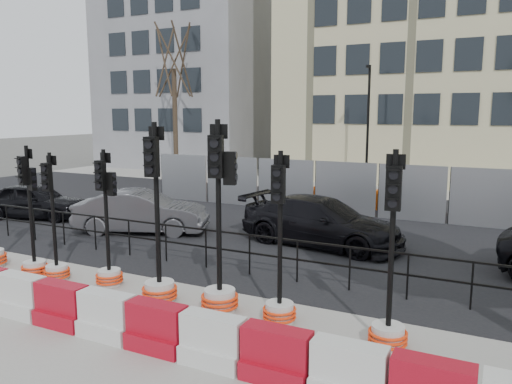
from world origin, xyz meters
The scene contains 21 objects.
ground centered at (0.00, 0.00, 0.00)m, with size 120.00×120.00×0.00m, color #51514C.
sidewalk_near centered at (0.00, -3.00, 0.01)m, with size 40.00×6.00×0.02m, color gray.
road centered at (0.00, 7.00, 0.01)m, with size 40.00×14.00×0.03m, color black.
sidewalk_far centered at (0.00, 16.00, 0.01)m, with size 40.00×4.00×0.02m, color gray.
building_grey centered at (-14.00, 21.99, 7.00)m, with size 11.00×9.06×14.00m.
building_cream centered at (2.00, 21.99, 9.00)m, with size 15.00×10.06×18.00m.
kerb_railing centered at (0.00, 1.20, 0.69)m, with size 18.00×0.04×1.00m.
heras_fencing centered at (-0.01, 9.80, 0.68)m, with size 14.33×1.72×2.00m.
lamp_post_far centered at (0.50, 14.98, 3.22)m, with size 0.12×0.56×6.00m.
tree_bare_far centered at (-11.00, 15.50, 6.65)m, with size 2.00×2.00×9.00m.
barrier_row centered at (0.00, -2.80, 0.37)m, with size 14.65×0.50×0.80m.
traffic_signal_b centered at (-3.26, -1.12, 0.73)m, with size 0.60×0.60×3.07m.
traffic_signal_c centered at (-2.61, -1.06, 0.61)m, with size 0.58×0.58×2.93m.
traffic_signal_d centered at (-1.26, -0.81, 0.72)m, with size 0.60×0.60×3.03m.
traffic_signal_e centered at (0.34, -1.13, 0.75)m, with size 0.71×0.71×3.62m.
traffic_signal_f centered at (1.68, -0.98, 0.88)m, with size 0.73×0.73×3.68m.
traffic_signal_g centered at (2.90, -0.95, 0.65)m, with size 0.62×0.62×3.15m.
traffic_signal_h centered at (4.88, -1.08, 0.67)m, with size 0.64×0.64×3.25m.
car_a centered at (-8.69, 3.48, 0.65)m, with size 4.05×2.44×1.29m, color black.
car_b centered at (-3.79, 3.44, 0.68)m, with size 4.38×2.88×1.37m, color #414145.
car_c centered at (1.82, 4.52, 0.70)m, with size 5.04×2.64×1.39m, color black.
Camera 1 is at (6.35, -8.86, 3.80)m, focal length 35.00 mm.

